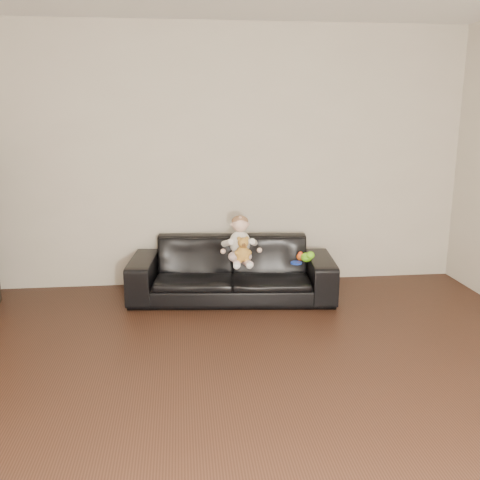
{
  "coord_description": "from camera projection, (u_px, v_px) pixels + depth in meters",
  "views": [
    {
      "loc": [
        -0.41,
        -2.64,
        1.76
      ],
      "look_at": [
        0.13,
        2.16,
        0.59
      ],
      "focal_mm": 40.0,
      "sensor_mm": 36.0,
      "label": 1
    }
  ],
  "objects": [
    {
      "name": "sofa",
      "position": [
        232.0,
        269.0,
        5.12
      ],
      "size": [
        2.0,
        0.95,
        0.56
      ],
      "primitive_type": "imported",
      "rotation": [
        0.0,
        0.0,
        -0.1
      ],
      "color": "black",
      "rests_on": "floor"
    },
    {
      "name": "toy_green",
      "position": [
        306.0,
        257.0,
        5.04
      ],
      "size": [
        0.11,
        0.13,
        0.09
      ],
      "primitive_type": "ellipsoid",
      "rotation": [
        0.0,
        0.0,
        -0.04
      ],
      "color": "#66C617",
      "rests_on": "sofa"
    },
    {
      "name": "baby",
      "position": [
        240.0,
        243.0,
        4.96
      ],
      "size": [
        0.31,
        0.38,
        0.45
      ],
      "rotation": [
        0.0,
        0.0,
        0.05
      ],
      "color": "beige",
      "rests_on": "sofa"
    },
    {
      "name": "toy_blue_disc",
      "position": [
        296.0,
        263.0,
        4.99
      ],
      "size": [
        0.11,
        0.11,
        0.01
      ],
      "primitive_type": "cylinder",
      "rotation": [
        0.0,
        0.0,
        -0.01
      ],
      "color": "#1737B8",
      "rests_on": "sofa"
    },
    {
      "name": "wall_back",
      "position": [
        220.0,
        158.0,
        5.36
      ],
      "size": [
        5.0,
        0.0,
        5.0
      ],
      "primitive_type": "plane",
      "rotation": [
        1.57,
        0.0,
        0.0
      ],
      "color": "beige",
      "rests_on": "ground"
    },
    {
      "name": "toy_rattle",
      "position": [
        300.0,
        257.0,
        5.09
      ],
      "size": [
        0.09,
        0.09,
        0.08
      ],
      "primitive_type": "sphere",
      "rotation": [
        0.0,
        0.0,
        0.28
      ],
      "color": "#DF581A",
      "rests_on": "sofa"
    },
    {
      "name": "teddy_bear",
      "position": [
        243.0,
        250.0,
        4.84
      ],
      "size": [
        0.15,
        0.15,
        0.23
      ],
      "rotation": [
        0.0,
        0.0,
        0.2
      ],
      "color": "#B78434",
      "rests_on": "sofa"
    },
    {
      "name": "floor",
      "position": [
        260.0,
        432.0,
        3.01
      ],
      "size": [
        5.5,
        5.5,
        0.0
      ],
      "primitive_type": "plane",
      "color": "#351E13",
      "rests_on": "ground"
    }
  ]
}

